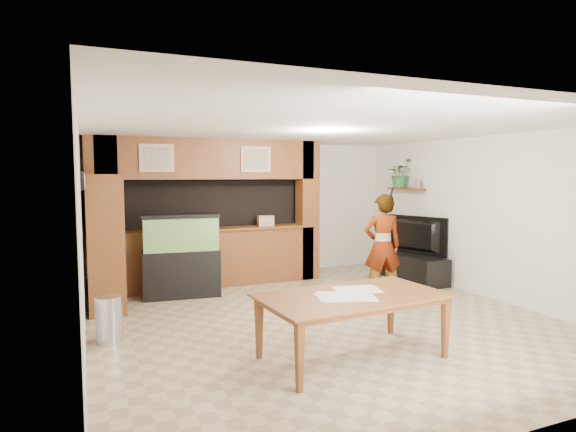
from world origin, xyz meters
name	(u,v)px	position (x,y,z in m)	size (l,w,h in m)	color
floor	(321,318)	(0.00, 0.00, 0.00)	(6.50, 6.50, 0.00)	tan
ceiling	(322,128)	(0.00, 0.00, 2.60)	(6.50, 6.50, 0.00)	white
wall_back	(247,209)	(0.00, 3.25, 1.30)	(6.00, 6.00, 0.00)	silver
wall_left	(82,236)	(-3.00, 0.00, 1.30)	(6.50, 6.50, 0.00)	silver
wall_right	(488,217)	(3.00, 0.00, 1.30)	(6.50, 6.50, 0.00)	silver
partition	(207,212)	(-0.95, 2.64, 1.31)	(4.20, 0.99, 2.60)	brown
wall_clock	(83,181)	(-2.97, 1.00, 1.90)	(0.05, 0.25, 0.25)	black
wall_shelf	(406,189)	(2.85, 1.95, 1.70)	(0.25, 0.90, 0.04)	brown
pantry_cabinet	(105,243)	(-2.70, 1.57, 0.99)	(0.50, 0.81, 1.99)	brown
trash_can	(109,320)	(-2.74, 0.11, 0.28)	(0.31, 0.31, 0.56)	#B2B2B7
aquarium	(181,256)	(-1.54, 1.95, 0.66)	(1.22, 0.46, 1.35)	black
tv_stand	(413,268)	(2.65, 1.44, 0.25)	(0.54, 1.47, 0.49)	black
television	(413,236)	(2.65, 1.44, 0.85)	(1.25, 0.16, 0.72)	black
photo_frame	(417,183)	(2.85, 1.62, 1.82)	(0.03, 0.14, 0.19)	tan
potted_plant	(400,173)	(2.82, 2.12, 2.00)	(0.51, 0.44, 0.56)	#26602F
person	(382,246)	(1.42, 0.62, 0.84)	(0.61, 0.40, 1.67)	#906D4F
microphone	(392,192)	(1.47, 0.46, 1.72)	(0.03, 0.03, 0.15)	black
dining_table	(354,328)	(-0.34, -1.46, 0.35)	(1.99, 1.11, 0.70)	brown
newspaper_a	(346,296)	(-0.46, -1.47, 0.71)	(0.60, 0.44, 0.01)	silver
newspaper_b	(342,296)	(-0.49, -1.44, 0.70)	(0.52, 0.38, 0.01)	silver
newspaper_c	(357,290)	(-0.19, -1.26, 0.71)	(0.50, 0.36, 0.01)	silver
counter_box	(266,221)	(0.10, 2.45, 1.13)	(0.28, 0.19, 0.19)	tan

